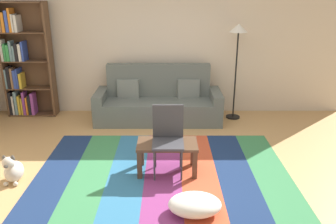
{
  "coord_description": "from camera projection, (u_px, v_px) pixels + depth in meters",
  "views": [
    {
      "loc": [
        -0.0,
        -4.01,
        2.3
      ],
      "look_at": [
        -0.02,
        0.61,
        0.65
      ],
      "focal_mm": 36.99,
      "sensor_mm": 36.0,
      "label": 1
    }
  ],
  "objects": [
    {
      "name": "pouf",
      "position": [
        196.0,
        205.0,
        3.7
      ],
      "size": [
        0.57,
        0.41,
        0.22
      ],
      "primitive_type": "ellipsoid",
      "color": "white",
      "rests_on": "rug"
    },
    {
      "name": "dog",
      "position": [
        15.0,
        170.0,
        4.33
      ],
      "size": [
        0.22,
        0.35,
        0.4
      ],
      "color": "beige",
      "rests_on": "ground_plane"
    },
    {
      "name": "standing_lamp",
      "position": [
        239.0,
        41.0,
        6.06
      ],
      "size": [
        0.32,
        0.32,
        1.73
      ],
      "color": "black",
      "rests_on": "ground_plane"
    },
    {
      "name": "ground_plane",
      "position": [
        169.0,
        174.0,
        4.55
      ],
      "size": [
        14.0,
        14.0,
        0.0
      ],
      "primitive_type": "plane",
      "color": "tan"
    },
    {
      "name": "tv_remote",
      "position": [
        160.0,
        143.0,
        4.44
      ],
      "size": [
        0.09,
        0.16,
        0.02
      ],
      "primitive_type": "cube",
      "rotation": [
        0.0,
        0.0,
        -0.3
      ],
      "color": "black",
      "rests_on": "coffee_table"
    },
    {
      "name": "bookshelf",
      "position": [
        23.0,
        64.0,
        6.4
      ],
      "size": [
        0.9,
        0.28,
        2.1
      ],
      "color": "brown",
      "rests_on": "ground_plane"
    },
    {
      "name": "back_wall",
      "position": [
        169.0,
        42.0,
        6.5
      ],
      "size": [
        6.8,
        0.1,
        2.7
      ],
      "primitive_type": "cube",
      "color": "beige",
      "rests_on": "ground_plane"
    },
    {
      "name": "couch",
      "position": [
        160.0,
        102.0,
        6.34
      ],
      "size": [
        2.26,
        0.8,
        1.0
      ],
      "color": "#59605B",
      "rests_on": "ground_plane"
    },
    {
      "name": "coffee_table",
      "position": [
        169.0,
        148.0,
        4.5
      ],
      "size": [
        0.78,
        0.44,
        0.41
      ],
      "color": "#513826",
      "rests_on": "rug"
    },
    {
      "name": "rug",
      "position": [
        164.0,
        173.0,
        4.55
      ],
      "size": [
        3.31,
        2.46,
        0.01
      ],
      "color": "navy",
      "rests_on": "ground_plane"
    },
    {
      "name": "folding_chair",
      "position": [
        169.0,
        134.0,
        4.45
      ],
      "size": [
        0.4,
        0.4,
        0.9
      ],
      "rotation": [
        0.0,
        0.0,
        -0.61
      ],
      "color": "#38383D",
      "rests_on": "ground_plane"
    }
  ]
}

